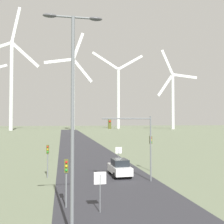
{
  "coord_description": "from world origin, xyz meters",
  "views": [
    {
      "loc": [
        -4.45,
        -5.8,
        5.96
      ],
      "look_at": [
        0.0,
        17.45,
        6.73
      ],
      "focal_mm": 42.0,
      "sensor_mm": 36.0,
      "label": 1
    }
  ],
  "objects_px": {
    "streetlamp": "(73,101)",
    "traffic_light_post_near_left": "(66,172)",
    "wind_turbine_center": "(73,86)",
    "stop_sign_near": "(100,184)",
    "traffic_light_post_near_right": "(151,145)",
    "traffic_light_post_mid_left": "(48,154)",
    "traffic_light_mast_overhead": "(134,135)",
    "wind_turbine_right": "(118,91)",
    "car_approaching": "(120,168)",
    "wind_turbine_far_right": "(173,95)",
    "stop_sign_far": "(119,153)",
    "wind_turbine_left": "(11,76)"
  },
  "relations": [
    {
      "from": "streetlamp",
      "to": "stop_sign_near",
      "type": "relative_size",
      "value": 4.32
    },
    {
      "from": "traffic_light_mast_overhead",
      "to": "car_approaching",
      "type": "bearing_deg",
      "value": 106.65
    },
    {
      "from": "wind_turbine_left",
      "to": "traffic_light_post_near_left",
      "type": "bearing_deg",
      "value": -78.33
    },
    {
      "from": "stop_sign_near",
      "to": "traffic_light_post_near_right",
      "type": "distance_m",
      "value": 15.0
    },
    {
      "from": "traffic_light_mast_overhead",
      "to": "wind_turbine_right",
      "type": "xyz_separation_m",
      "value": [
        34.13,
        165.12,
        23.44
      ]
    },
    {
      "from": "wind_turbine_right",
      "to": "traffic_light_post_near_left",
      "type": "bearing_deg",
      "value": -103.37
    },
    {
      "from": "wind_turbine_far_right",
      "to": "traffic_light_post_mid_left",
      "type": "bearing_deg",
      "value": -118.4
    },
    {
      "from": "stop_sign_far",
      "to": "traffic_light_post_near_right",
      "type": "height_order",
      "value": "traffic_light_post_near_right"
    },
    {
      "from": "stop_sign_near",
      "to": "traffic_light_post_near_right",
      "type": "relative_size",
      "value": 0.64
    },
    {
      "from": "traffic_light_post_near_right",
      "to": "streetlamp",
      "type": "bearing_deg",
      "value": -121.09
    },
    {
      "from": "traffic_light_post_near_right",
      "to": "traffic_light_post_mid_left",
      "type": "distance_m",
      "value": 11.92
    },
    {
      "from": "traffic_light_post_near_left",
      "to": "traffic_light_mast_overhead",
      "type": "bearing_deg",
      "value": 43.9
    },
    {
      "from": "traffic_light_mast_overhead",
      "to": "car_approaching",
      "type": "distance_m",
      "value": 4.72
    },
    {
      "from": "stop_sign_far",
      "to": "wind_turbine_far_right",
      "type": "xyz_separation_m",
      "value": [
        69.12,
        139.26,
        22.37
      ]
    },
    {
      "from": "streetlamp",
      "to": "wind_turbine_left",
      "type": "bearing_deg",
      "value": 101.38
    },
    {
      "from": "wind_turbine_right",
      "to": "car_approaching",
      "type": "bearing_deg",
      "value": -102.16
    },
    {
      "from": "car_approaching",
      "to": "traffic_light_mast_overhead",
      "type": "bearing_deg",
      "value": -73.35
    },
    {
      "from": "traffic_light_post_near_right",
      "to": "stop_sign_near",
      "type": "bearing_deg",
      "value": -121.91
    },
    {
      "from": "traffic_light_mast_overhead",
      "to": "wind_turbine_right",
      "type": "distance_m",
      "value": 170.23
    },
    {
      "from": "wind_turbine_left",
      "to": "wind_turbine_right",
      "type": "xyz_separation_m",
      "value": [
        71.45,
        23.05,
        -4.84
      ]
    },
    {
      "from": "stop_sign_far",
      "to": "car_approaching",
      "type": "xyz_separation_m",
      "value": [
        -0.91,
        -4.72,
        -0.92
      ]
    },
    {
      "from": "traffic_light_post_near_left",
      "to": "wind_turbine_center",
      "type": "bearing_deg",
      "value": 87.5
    },
    {
      "from": "stop_sign_far",
      "to": "traffic_light_post_near_right",
      "type": "distance_m",
      "value": 4.41
    },
    {
      "from": "stop_sign_far",
      "to": "wind_turbine_right",
      "type": "height_order",
      "value": "wind_turbine_right"
    },
    {
      "from": "wind_turbine_right",
      "to": "traffic_light_post_mid_left",
      "type": "bearing_deg",
      "value": -104.73
    },
    {
      "from": "wind_turbine_center",
      "to": "wind_turbine_right",
      "type": "xyz_separation_m",
      "value": [
        34.24,
        21.91,
        0.18
      ]
    },
    {
      "from": "wind_turbine_far_right",
      "to": "stop_sign_near",
      "type": "bearing_deg",
      "value": -115.49
    },
    {
      "from": "traffic_light_post_near_right",
      "to": "wind_turbine_far_right",
      "type": "relative_size",
      "value": 0.07
    },
    {
      "from": "wind_turbine_far_right",
      "to": "wind_turbine_center",
      "type": "bearing_deg",
      "value": -177.02
    },
    {
      "from": "stop_sign_far",
      "to": "wind_turbine_left",
      "type": "relative_size",
      "value": 0.03
    },
    {
      "from": "traffic_light_post_near_right",
      "to": "wind_turbine_center",
      "type": "height_order",
      "value": "wind_turbine_center"
    },
    {
      "from": "traffic_light_mast_overhead",
      "to": "wind_turbine_left",
      "type": "bearing_deg",
      "value": 104.72
    },
    {
      "from": "traffic_light_post_near_right",
      "to": "wind_turbine_right",
      "type": "distance_m",
      "value": 165.04
    },
    {
      "from": "traffic_light_post_near_left",
      "to": "car_approaching",
      "type": "distance_m",
      "value": 11.02
    },
    {
      "from": "traffic_light_post_mid_left",
      "to": "wind_turbine_left",
      "type": "distance_m",
      "value": 144.92
    },
    {
      "from": "traffic_light_mast_overhead",
      "to": "traffic_light_post_near_right",
      "type": "bearing_deg",
      "value": 55.38
    },
    {
      "from": "streetlamp",
      "to": "traffic_light_post_mid_left",
      "type": "height_order",
      "value": "streetlamp"
    },
    {
      "from": "traffic_light_post_mid_left",
      "to": "traffic_light_mast_overhead",
      "type": "bearing_deg",
      "value": -21.67
    },
    {
      "from": "wind_turbine_left",
      "to": "wind_turbine_far_right",
      "type": "xyz_separation_m",
      "value": [
        106.51,
        4.75,
        -8.65
      ]
    },
    {
      "from": "streetlamp",
      "to": "traffic_light_post_near_left",
      "type": "xyz_separation_m",
      "value": [
        -0.21,
        5.0,
        -4.55
      ]
    },
    {
      "from": "streetlamp",
      "to": "car_approaching",
      "type": "xyz_separation_m",
      "value": [
        5.6,
        14.24,
        -6.05
      ]
    },
    {
      "from": "traffic_light_post_near_left",
      "to": "wind_turbine_far_right",
      "type": "relative_size",
      "value": 0.06
    },
    {
      "from": "wind_turbine_right",
      "to": "wind_turbine_center",
      "type": "bearing_deg",
      "value": -147.38
    },
    {
      "from": "stop_sign_far",
      "to": "traffic_light_post_near_right",
      "type": "bearing_deg",
      "value": -38.42
    },
    {
      "from": "stop_sign_far",
      "to": "traffic_light_mast_overhead",
      "type": "relative_size",
      "value": 0.41
    },
    {
      "from": "stop_sign_far",
      "to": "car_approaching",
      "type": "distance_m",
      "value": 4.89
    },
    {
      "from": "stop_sign_near",
      "to": "traffic_light_post_near_right",
      "type": "height_order",
      "value": "traffic_light_post_near_right"
    },
    {
      "from": "traffic_light_post_near_right",
      "to": "traffic_light_mast_overhead",
      "type": "distance_m",
      "value": 6.17
    },
    {
      "from": "wind_turbine_far_right",
      "to": "wind_turbine_left",
      "type": "bearing_deg",
      "value": -177.45
    },
    {
      "from": "wind_turbine_left",
      "to": "car_approaching",
      "type": "bearing_deg",
      "value": -75.32
    }
  ]
}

